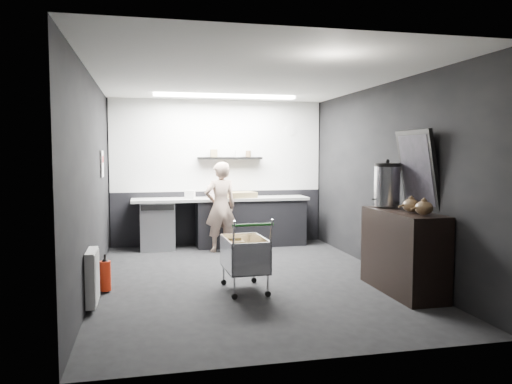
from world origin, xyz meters
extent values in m
plane|color=black|center=(0.00, 0.00, 0.00)|extent=(5.50, 5.50, 0.00)
plane|color=white|center=(0.00, 0.00, 2.70)|extent=(5.50, 5.50, 0.00)
plane|color=black|center=(0.00, 2.75, 1.35)|extent=(5.50, 0.00, 5.50)
plane|color=black|center=(0.00, -2.75, 1.35)|extent=(5.50, 0.00, 5.50)
plane|color=black|center=(-2.00, 0.00, 1.35)|extent=(0.00, 5.50, 5.50)
plane|color=black|center=(2.00, 0.00, 1.35)|extent=(0.00, 5.50, 5.50)
cube|color=silver|center=(0.00, 2.73, 1.85)|extent=(3.95, 0.02, 1.70)
cube|color=black|center=(0.00, 2.73, 0.50)|extent=(3.95, 0.02, 1.00)
cube|color=black|center=(0.20, 2.62, 1.62)|extent=(1.20, 0.22, 0.04)
cylinder|color=white|center=(1.40, 2.72, 2.15)|extent=(0.20, 0.03, 0.20)
cube|color=white|center=(-1.98, 1.30, 1.55)|extent=(0.02, 0.30, 0.40)
cube|color=red|center=(-1.98, 1.30, 1.62)|extent=(0.02, 0.22, 0.10)
cube|color=white|center=(-1.94, -0.90, 0.35)|extent=(0.10, 0.50, 0.60)
cube|color=white|center=(0.00, 1.85, 2.67)|extent=(2.40, 0.20, 0.04)
cube|color=black|center=(0.55, 2.42, 0.42)|extent=(2.00, 0.56, 0.85)
cube|color=#A4A4A0|center=(0.00, 2.42, 0.88)|extent=(3.20, 0.60, 0.05)
cube|color=#9EA0A5|center=(-1.15, 2.42, 0.42)|extent=(0.60, 0.58, 0.85)
cube|color=black|center=(-1.15, 2.12, 0.78)|extent=(0.56, 0.02, 0.10)
imported|color=beige|center=(-0.08, 1.97, 0.78)|extent=(0.63, 0.48, 1.56)
cube|color=silver|center=(-0.16, -0.57, 0.28)|extent=(0.51, 0.77, 0.02)
cube|color=silver|center=(-0.39, -0.57, 0.47)|extent=(0.04, 0.75, 0.40)
cube|color=silver|center=(0.08, -0.57, 0.47)|extent=(0.04, 0.75, 0.40)
cube|color=silver|center=(-0.16, -0.94, 0.47)|extent=(0.49, 0.04, 0.40)
cube|color=silver|center=(-0.16, -0.20, 0.47)|extent=(0.49, 0.04, 0.40)
cylinder|color=silver|center=(-0.36, -0.91, 0.15)|extent=(0.02, 0.02, 0.27)
cylinder|color=silver|center=(0.05, -0.91, 0.15)|extent=(0.02, 0.02, 0.27)
cylinder|color=silver|center=(-0.36, -0.23, 0.15)|extent=(0.02, 0.02, 0.27)
cylinder|color=silver|center=(0.05, -0.23, 0.15)|extent=(0.02, 0.02, 0.27)
cylinder|color=#238027|center=(-0.16, -1.00, 0.89)|extent=(0.49, 0.05, 0.03)
cube|color=brown|center=(-0.26, -0.48, 0.45)|extent=(0.22, 0.27, 0.34)
cube|color=brown|center=(-0.03, -0.68, 0.43)|extent=(0.20, 0.25, 0.30)
cylinder|color=black|center=(-0.36, -0.91, 0.04)|extent=(0.07, 0.03, 0.07)
cylinder|color=black|center=(-0.36, -0.23, 0.04)|extent=(0.07, 0.03, 0.07)
cylinder|color=black|center=(0.05, -0.91, 0.04)|extent=(0.07, 0.03, 0.07)
cylinder|color=black|center=(0.05, -0.23, 0.04)|extent=(0.07, 0.03, 0.07)
cube|color=black|center=(1.73, -1.05, 0.50)|extent=(0.50, 1.34, 1.00)
cylinder|color=silver|center=(1.73, -0.61, 1.28)|extent=(0.33, 0.33, 0.51)
cylinder|color=black|center=(1.73, -0.61, 1.56)|extent=(0.33, 0.33, 0.04)
sphere|color=black|center=(1.73, -0.61, 1.61)|extent=(0.06, 0.06, 0.06)
ellipsoid|color=brown|center=(1.73, -1.22, 1.09)|extent=(0.20, 0.20, 0.16)
ellipsoid|color=brown|center=(1.73, -1.50, 1.09)|extent=(0.20, 0.20, 0.16)
cube|color=black|center=(1.94, -1.00, 1.50)|extent=(0.22, 0.78, 1.00)
cube|color=black|center=(1.92, -1.00, 1.50)|extent=(0.16, 0.67, 0.86)
cylinder|color=red|center=(-1.85, -0.27, 0.21)|extent=(0.14, 0.14, 0.37)
cone|color=black|center=(-1.85, -0.27, 0.41)|extent=(0.09, 0.09, 0.05)
cylinder|color=black|center=(-1.85, -0.27, 0.45)|extent=(0.03, 0.03, 0.05)
cube|color=olive|center=(0.35, 2.37, 0.95)|extent=(0.59, 0.50, 0.10)
cylinder|color=silver|center=(-0.15, 2.42, 1.01)|extent=(0.22, 0.22, 0.22)
cube|color=white|center=(-0.57, 2.37, 0.97)|extent=(0.20, 0.18, 0.15)
camera|label=1|loc=(-1.35, -6.56, 1.71)|focal=35.00mm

